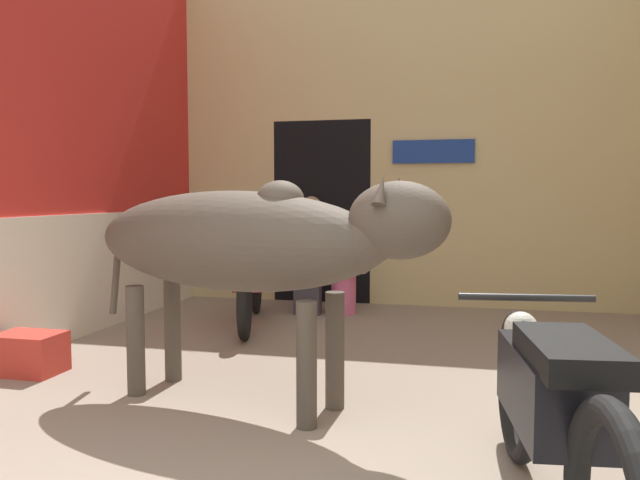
# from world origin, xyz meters

# --- Properties ---
(wall_left_shopfront) EXTENTS (0.25, 5.17, 3.81)m
(wall_left_shopfront) POSITION_xyz_m (-2.63, 2.57, 1.84)
(wall_left_shopfront) COLOR red
(wall_left_shopfront) RESTS_ON ground_plane
(wall_back_with_doorway) EXTENTS (5.09, 0.93, 3.81)m
(wall_back_with_doorway) POSITION_xyz_m (-0.30, 5.41, 1.62)
(wall_back_with_doorway) COLOR #D1BC84
(wall_back_with_doorway) RESTS_ON ground_plane
(cow) EXTENTS (2.33, 1.07, 1.34)m
(cow) POSITION_xyz_m (-0.51, 1.61, 0.96)
(cow) COLOR #4C4238
(cow) RESTS_ON ground_plane
(motorcycle_near) EXTENTS (0.58, 1.94, 0.80)m
(motorcycle_near) POSITION_xyz_m (1.04, 0.56, 0.45)
(motorcycle_near) COLOR black
(motorcycle_near) RESTS_ON ground_plane
(motorcycle_far) EXTENTS (0.68, 1.85, 0.77)m
(motorcycle_far) POSITION_xyz_m (-1.25, 3.73, 0.44)
(motorcycle_far) COLOR black
(motorcycle_far) RESTS_ON ground_plane
(shopkeeper_seated) EXTENTS (0.39, 0.34, 1.22)m
(shopkeeper_seated) POSITION_xyz_m (-0.87, 4.50, 0.65)
(shopkeeper_seated) COLOR #3D3842
(shopkeeper_seated) RESTS_ON ground_plane
(plastic_stool) EXTENTS (0.37, 0.37, 0.45)m
(plastic_stool) POSITION_xyz_m (-0.52, 4.53, 0.24)
(plastic_stool) COLOR #DB6093
(plastic_stool) RESTS_ON ground_plane
(crate) EXTENTS (0.44, 0.32, 0.28)m
(crate) POSITION_xyz_m (-2.21, 1.87, 0.14)
(crate) COLOR red
(crate) RESTS_ON ground_plane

